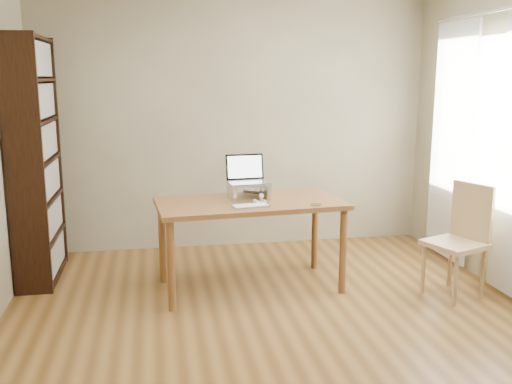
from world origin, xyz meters
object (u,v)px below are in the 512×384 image
object	(u,v)px
desk	(250,211)
chair	(463,237)
bookshelf	(36,161)
cat	(252,191)
keyboard	(251,206)
laptop	(247,176)

from	to	relation	value
desk	chair	bearing A→B (deg)	-20.83
desk	bookshelf	bearing A→B (deg)	156.78
bookshelf	chair	world-z (taller)	bookshelf
bookshelf	cat	xyz separation A→B (m)	(1.80, -0.47, -0.24)
keyboard	cat	size ratio (longest dim) A/B	0.66
keyboard	chair	xyz separation A→B (m)	(1.70, -0.25, -0.27)
bookshelf	desk	world-z (taller)	bookshelf
chair	cat	bearing A→B (deg)	139.18
bookshelf	chair	size ratio (longest dim) A/B	2.29
laptop	cat	distance (m)	0.14
keyboard	chair	bearing A→B (deg)	-18.58
cat	chair	xyz separation A→B (m)	(1.63, -0.58, -0.32)
bookshelf	laptop	xyz separation A→B (m)	(1.77, -0.45, -0.11)
laptop	cat	xyz separation A→B (m)	(0.03, -0.03, -0.13)
cat	keyboard	bearing A→B (deg)	-115.11
chair	desk	bearing A→B (deg)	142.99
laptop	chair	xyz separation A→B (m)	(1.66, -0.61, -0.45)
desk	laptop	bearing A→B (deg)	85.01
bookshelf	desk	size ratio (longest dim) A/B	1.33
cat	chair	bearing A→B (deg)	-33.71
keyboard	cat	world-z (taller)	cat
bookshelf	laptop	size ratio (longest dim) A/B	6.11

